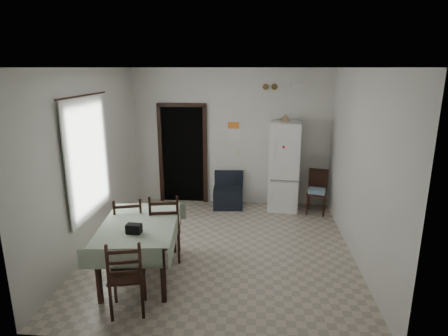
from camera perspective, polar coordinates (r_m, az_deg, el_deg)
ground at (r=6.34m, az=-0.40°, el=-12.18°), size 4.50×4.50×0.00m
ceiling at (r=5.63m, az=-0.46°, el=15.06°), size 4.20×4.50×0.02m
wall_back at (r=8.01m, az=1.10°, el=4.62°), size 4.20×0.02×2.90m
wall_front at (r=3.70m, az=-3.77°, el=-8.06°), size 4.20×0.02×2.90m
wall_left at (r=6.36m, az=-19.61°, el=1.00°), size 0.02×4.50×2.90m
wall_right at (r=6.00m, az=19.96°, el=0.15°), size 0.02×4.50×2.90m
doorway at (r=8.42m, az=-5.97°, el=2.35°), size 1.06×0.52×2.22m
window_recess at (r=6.19m, az=-20.86°, el=1.46°), size 0.10×1.20×1.60m
curtain at (r=6.14m, az=-19.94°, el=1.45°), size 0.02×1.45×1.85m
curtain_rod at (r=6.00m, az=-20.67°, el=10.29°), size 0.02×1.60×0.02m
calendar at (r=7.97m, az=1.46°, el=5.81°), size 0.28×0.02×0.40m
calendar_image at (r=7.94m, az=1.46°, el=6.51°), size 0.24×0.01×0.14m
light_switch at (r=8.06m, az=2.14°, el=2.14°), size 0.08×0.02×0.12m
vent_left at (r=7.85m, az=6.35°, el=12.20°), size 0.12×0.03×0.12m
vent_right at (r=7.86m, az=7.69°, el=12.16°), size 0.12×0.03×0.12m
emergency_light at (r=7.87m, az=11.20°, el=12.23°), size 0.25×0.07×0.09m
fridge at (r=7.81m, az=9.13°, el=0.23°), size 0.66×0.66×1.85m
tan_cone at (r=7.61m, az=9.35°, el=7.56°), size 0.21×0.21×0.16m
navy_seat at (r=7.97m, az=0.60°, el=-3.43°), size 0.66×0.64×0.74m
corner_chair at (r=7.85m, az=13.96°, el=-3.60°), size 0.47×0.47×0.89m
dining_table at (r=5.57m, az=-12.57°, el=-11.95°), size 1.19×1.65×0.81m
black_bag at (r=5.08m, az=-13.57°, el=-8.98°), size 0.20×0.13×0.13m
dining_chair_far_left at (r=6.04m, az=-14.17°, el=-8.71°), size 0.54×0.54×1.02m
dining_chair_far_right at (r=5.90m, az=-8.95°, el=-8.67°), size 0.55×0.55×1.09m
dining_chair_near_head at (r=4.82m, az=-14.56°, el=-15.42°), size 0.51×0.51×0.99m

